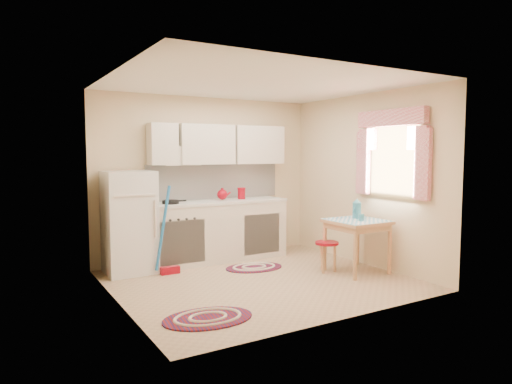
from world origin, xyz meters
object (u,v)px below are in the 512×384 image
stool (327,257)px  table (357,246)px  base_cabinets (214,232)px  fridge (129,222)px

stool → table: bearing=-31.6°
base_cabinets → fridge: bearing=-177.8°
fridge → stool: 2.76m
table → stool: (-0.35, 0.21, -0.15)m
fridge → table: size_ratio=1.94×
table → fridge: bearing=150.0°
stool → fridge: bearing=150.2°
base_cabinets → stool: 1.76m
fridge → stool: bearing=-29.8°
base_cabinets → stool: size_ratio=5.36×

